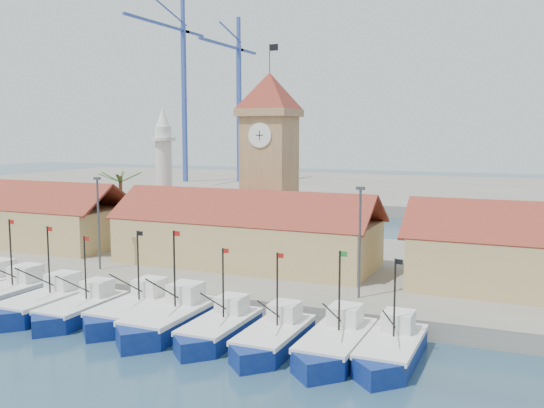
% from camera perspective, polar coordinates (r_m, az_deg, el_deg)
% --- Properties ---
extents(ground, '(400.00, 400.00, 0.00)m').
position_cam_1_polar(ground, '(46.03, -13.62, -12.19)').
color(ground, '#1B3449').
rests_on(ground, ground).
extents(quay, '(140.00, 32.00, 1.50)m').
position_cam_1_polar(quay, '(65.83, -0.93, -5.57)').
color(quay, gray).
rests_on(quay, ground).
extents(terminal, '(240.00, 80.00, 2.00)m').
position_cam_1_polar(terminal, '(147.65, 12.95, 1.22)').
color(terminal, gray).
rests_on(terminal, ground).
extents(boat_1, '(3.78, 10.35, 7.83)m').
position_cam_1_polar(boat_1, '(57.11, -23.89, -8.01)').
color(boat_1, navy).
rests_on(boat_1, ground).
extents(boat_2, '(3.66, 10.03, 7.59)m').
position_cam_1_polar(boat_2, '(53.38, -20.81, -8.91)').
color(boat_2, navy).
rests_on(boat_2, ground).
extents(boat_3, '(3.37, 9.24, 6.99)m').
position_cam_1_polar(boat_3, '(51.04, -17.67, -9.58)').
color(boat_3, navy).
rests_on(boat_3, ground).
extents(boat_4, '(3.64, 9.98, 7.55)m').
position_cam_1_polar(boat_4, '(49.32, -13.01, -9.93)').
color(boat_4, navy).
rests_on(boat_4, ground).
extents(boat_5, '(3.83, 10.49, 7.94)m').
position_cam_1_polar(boat_5, '(46.58, -9.73, -10.80)').
color(boat_5, navy).
rests_on(boat_5, ground).
extents(boat_6, '(3.35, 9.19, 6.95)m').
position_cam_1_polar(boat_6, '(44.32, -5.11, -11.79)').
color(boat_6, navy).
rests_on(boat_6, ground).
extents(boat_7, '(3.38, 9.25, 7.00)m').
position_cam_1_polar(boat_7, '(42.35, 0.03, -12.65)').
color(boat_7, navy).
rests_on(boat_7, ground).
extents(boat_8, '(3.57, 9.79, 7.41)m').
position_cam_1_polar(boat_8, '(41.24, 5.92, -13.17)').
color(boat_8, navy).
rests_on(boat_8, ground).
extents(boat_9, '(3.41, 9.35, 7.07)m').
position_cam_1_polar(boat_9, '(40.86, 11.09, -13.51)').
color(boat_9, navy).
rests_on(boat_9, ground).
extents(hall_left, '(31.20, 10.13, 7.61)m').
position_cam_1_polar(hall_left, '(80.76, -23.37, -1.50)').
color(hall_left, tan).
rests_on(hall_left, quay).
extents(hall_center, '(27.04, 10.13, 7.61)m').
position_cam_1_polar(hall_center, '(61.65, -2.47, -3.35)').
color(hall_center, tan).
rests_on(hall_center, quay).
extents(clock_tower, '(5.80, 5.80, 22.70)m').
position_cam_1_polar(clock_tower, '(66.20, -0.23, 4.30)').
color(clock_tower, tan).
rests_on(clock_tower, quay).
extents(minaret, '(3.00, 3.00, 16.30)m').
position_cam_1_polar(minaret, '(75.28, -10.14, 2.79)').
color(minaret, silver).
rests_on(minaret, quay).
extents(palm_tree, '(5.60, 5.03, 8.39)m').
position_cam_1_polar(palm_tree, '(76.87, -14.02, 0.16)').
color(palm_tree, brown).
rests_on(palm_tree, quay).
extents(lamp_posts, '(80.70, 0.25, 9.03)m').
position_cam_1_polar(lamp_posts, '(54.01, -5.71, -2.14)').
color(lamp_posts, '#3F3F44').
rests_on(lamp_posts, quay).
extents(crane_blue_far, '(1.00, 34.57, 46.69)m').
position_cam_1_polar(crane_blue_far, '(159.53, -8.59, 11.44)').
color(crane_blue_far, '#334A9C').
rests_on(crane_blue_far, terminal).
extents(crane_blue_near, '(1.00, 29.96, 42.12)m').
position_cam_1_polar(crane_blue_near, '(158.73, -3.30, 10.48)').
color(crane_blue_near, '#334A9C').
rests_on(crane_blue_near, terminal).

